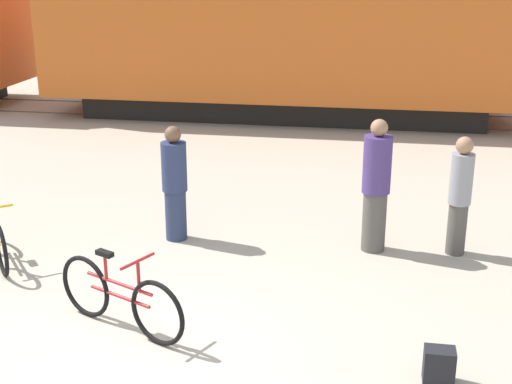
# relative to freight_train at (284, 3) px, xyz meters

# --- Properties ---
(ground_plane) EXTENTS (80.00, 80.00, 0.00)m
(ground_plane) POSITION_rel_freight_train_xyz_m (-0.00, -11.06, -2.64)
(ground_plane) COLOR #B2A893
(freight_train) EXTENTS (35.82, 3.07, 5.09)m
(freight_train) POSITION_rel_freight_train_xyz_m (0.00, 0.00, 0.00)
(freight_train) COLOR black
(freight_train) RESTS_ON ground_plane
(rail_near) EXTENTS (47.82, 0.07, 0.01)m
(rail_near) POSITION_rel_freight_train_xyz_m (-0.00, -0.72, -2.63)
(rail_near) COLOR #4C4238
(rail_near) RESTS_ON ground_plane
(rail_far) EXTENTS (47.82, 0.07, 0.01)m
(rail_far) POSITION_rel_freight_train_xyz_m (-0.00, 0.72, -2.63)
(rail_far) COLOR #4C4238
(rail_far) RESTS_ON ground_plane
(bicycle_maroon) EXTENTS (1.59, 0.78, 0.87)m
(bicycle_maroon) POSITION_rel_freight_train_xyz_m (-0.27, -10.55, -2.27)
(bicycle_maroon) COLOR black
(bicycle_maroon) RESTS_ON ground_plane
(person_in_navy) EXTENTS (0.34, 0.34, 1.58)m
(person_in_navy) POSITION_rel_freight_train_xyz_m (-0.39, -8.03, -1.85)
(person_in_navy) COLOR #283351
(person_in_navy) RESTS_ON ground_plane
(person_in_grey) EXTENTS (0.29, 0.29, 1.57)m
(person_in_grey) POSITION_rel_freight_train_xyz_m (3.34, -7.91, -1.84)
(person_in_grey) COLOR #514C47
(person_in_grey) RESTS_ON ground_plane
(person_in_purple) EXTENTS (0.36, 0.36, 1.76)m
(person_in_purple) POSITION_rel_freight_train_xyz_m (2.28, -7.97, -1.76)
(person_in_purple) COLOR #514C47
(person_in_purple) RESTS_ON ground_plane
(backpack) EXTENTS (0.28, 0.20, 0.34)m
(backpack) POSITION_rel_freight_train_xyz_m (2.91, -10.98, -2.47)
(backpack) COLOR black
(backpack) RESTS_ON ground_plane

